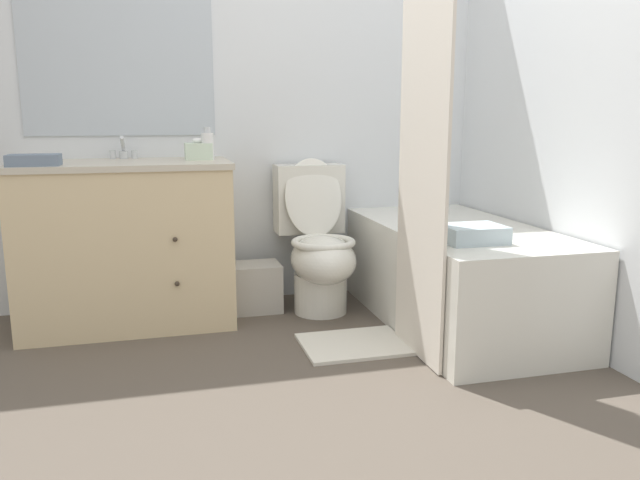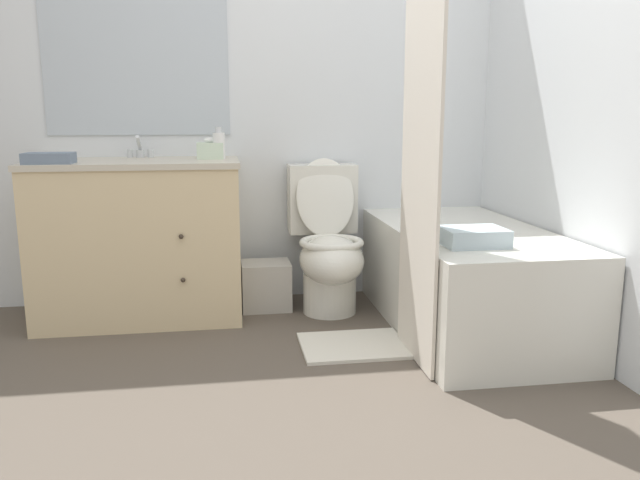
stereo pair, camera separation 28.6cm
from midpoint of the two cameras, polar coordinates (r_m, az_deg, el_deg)
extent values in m
plane|color=brown|center=(2.35, -2.33, -15.65)|extent=(14.00, 14.00, 0.00)
cube|color=silver|center=(3.65, -8.00, 14.09)|extent=(8.00, 0.05, 2.50)
cube|color=#B2BCC6|center=(3.62, -20.29, 16.33)|extent=(0.98, 0.01, 0.93)
cube|color=silver|center=(3.32, 17.42, 13.98)|extent=(0.05, 2.55, 2.50)
cube|color=beige|center=(3.39, -19.54, -0.59)|extent=(1.04, 0.57, 0.81)
cube|color=beige|center=(3.33, -20.02, 6.49)|extent=(1.06, 0.59, 0.03)
cylinder|color=silver|center=(3.34, -19.97, 5.81)|extent=(0.34, 0.34, 0.10)
sphere|color=#382D23|center=(3.07, -15.74, 0.02)|extent=(0.02, 0.02, 0.02)
sphere|color=#382D23|center=(3.12, -15.52, -3.91)|extent=(0.02, 0.02, 0.02)
cylinder|color=silver|center=(3.54, -19.77, 7.32)|extent=(0.04, 0.04, 0.04)
cylinder|color=silver|center=(3.50, -19.89, 8.29)|extent=(0.02, 0.11, 0.09)
cylinder|color=silver|center=(3.55, -20.66, 7.30)|extent=(0.03, 0.03, 0.04)
cylinder|color=silver|center=(3.54, -18.87, 7.41)|extent=(0.03, 0.03, 0.04)
cylinder|color=silver|center=(3.43, -2.35, -4.85)|extent=(0.29, 0.29, 0.22)
ellipsoid|color=silver|center=(3.33, -2.16, -1.83)|extent=(0.34, 0.47, 0.26)
torus|color=silver|center=(3.31, -2.17, -0.24)|extent=(0.34, 0.34, 0.04)
cube|color=silver|center=(3.59, -3.33, 3.81)|extent=(0.39, 0.18, 0.39)
ellipsoid|color=silver|center=(3.48, -2.96, 3.89)|extent=(0.32, 0.14, 0.43)
cube|color=silver|center=(3.27, 9.94, -3.17)|extent=(0.73, 1.44, 0.51)
cube|color=#A5A7A2|center=(3.22, 10.09, 1.15)|extent=(0.61, 1.32, 0.01)
cube|color=silver|center=(2.68, 6.42, 9.66)|extent=(0.01, 0.49, 1.97)
cube|color=#B7B2A8|center=(3.50, -8.26, -4.31)|extent=(0.27, 0.23, 0.26)
cube|color=silver|center=(3.37, -13.49, 7.89)|extent=(0.14, 0.13, 0.09)
ellipsoid|color=white|center=(3.36, -13.53, 8.82)|extent=(0.06, 0.04, 0.03)
cylinder|color=white|center=(3.34, -12.68, 8.35)|extent=(0.06, 0.06, 0.14)
cylinder|color=silver|center=(3.34, -12.74, 9.78)|extent=(0.04, 0.04, 0.03)
cube|color=slate|center=(3.21, -27.08, 6.52)|extent=(0.22, 0.14, 0.05)
cube|color=silver|center=(2.80, 10.98, 0.53)|extent=(0.27, 0.21, 0.08)
cube|color=silver|center=(2.97, 0.33, -9.56)|extent=(0.49, 0.39, 0.02)
camera|label=1|loc=(0.14, -92.86, -0.57)|focal=35.00mm
camera|label=2|loc=(0.14, 87.14, 0.57)|focal=35.00mm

